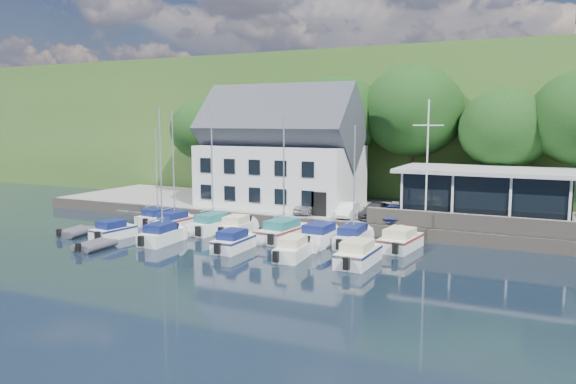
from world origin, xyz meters
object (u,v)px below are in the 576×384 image
object	(u,v)px
car_white	(347,209)
boat_r1_1	(174,175)
car_silver	(306,206)
dinghy_1	(95,244)
boat_r2_0	(113,229)
harbor_building	(281,158)
boat_r1_4	(284,176)
boat_r1_6	(354,182)
boat_r2_1	(161,181)
boat_r1_2	(212,173)
boat_r2_4	(358,252)
dinghy_0	(76,231)
boat_r1_5	(320,233)
car_dgrey	(375,211)
boat_r1_7	(400,239)
club_pavilion	(486,195)
boat_r1_0	(157,174)
car_blue	(394,213)
flagpole	(427,164)
boat_r2_3	(294,247)
boat_r1_3	(238,225)
boat_r2_2	(234,240)

from	to	relation	value
car_white	boat_r1_1	size ratio (longest dim) A/B	0.43
car_silver	dinghy_1	bearing A→B (deg)	-130.17
boat_r2_0	harbor_building	bearing A→B (deg)	71.68
car_silver	boat_r1_1	bearing A→B (deg)	-153.34
boat_r1_4	boat_r1_6	distance (m)	5.26
boat_r1_1	boat_r2_1	distance (m)	5.42
boat_r1_1	boat_r1_2	bearing A→B (deg)	4.13
boat_r2_4	dinghy_0	bearing A→B (deg)	-176.29
boat_r1_5	car_white	bearing A→B (deg)	92.18
car_dgrey	boat_r1_6	size ratio (longest dim) A/B	0.47
boat_r2_1	dinghy_0	distance (m)	8.77
car_white	boat_r1_7	size ratio (longest dim) A/B	0.64
club_pavilion	boat_r2_4	world-z (taller)	club_pavilion
car_silver	boat_r1_1	world-z (taller)	boat_r1_1
car_silver	boat_r1_0	world-z (taller)	boat_r1_0
car_blue	boat_r2_4	bearing A→B (deg)	-103.04
car_silver	boat_r1_5	bearing A→B (deg)	-65.08
club_pavilion	boat_r1_2	size ratio (longest dim) A/B	1.40
flagpole	boat_r2_3	size ratio (longest dim) A/B	1.61
boat_r1_3	club_pavilion	bearing A→B (deg)	20.97
club_pavilion	boat_r1_7	size ratio (longest dim) A/B	2.27
boat_r1_5	boat_r2_1	xyz separation A→B (m)	(-10.36, -4.72, 3.74)
boat_r1_3	boat_r2_4	distance (m)	12.36
harbor_building	car_dgrey	bearing A→B (deg)	-16.26
boat_r1_0	boat_r2_4	xyz separation A→B (m)	(19.54, -5.15, -3.54)
car_blue	boat_r1_2	distance (m)	14.56
boat_r1_6	boat_r2_1	distance (m)	13.71
car_blue	flagpole	bearing A→B (deg)	-39.82
boat_r1_1	boat_r2_3	bearing A→B (deg)	-15.33
car_blue	dinghy_0	world-z (taller)	car_blue
boat_r1_1	dinghy_1	world-z (taller)	boat_r1_1
boat_r1_6	club_pavilion	bearing A→B (deg)	43.41
boat_r1_1	boat_r1_6	world-z (taller)	boat_r1_6
car_blue	boat_r1_6	bearing A→B (deg)	-121.84
boat_r1_0	car_blue	bearing A→B (deg)	23.93
boat_r1_0	boat_r2_1	distance (m)	7.37
boat_r2_0	club_pavilion	bearing A→B (deg)	36.39
flagpole	boat_r1_7	xyz separation A→B (m)	(-0.80, -4.06, -4.89)
boat_r1_0	dinghy_1	xyz separation A→B (m)	(1.94, -9.21, -3.95)
harbor_building	car_silver	world-z (taller)	harbor_building
harbor_building	car_dgrey	distance (m)	10.98
dinghy_0	boat_r1_4	bearing A→B (deg)	11.04
boat_r2_3	boat_r2_4	bearing A→B (deg)	-2.72
boat_r1_0	boat_r1_7	distance (m)	21.14
club_pavilion	boat_r2_3	bearing A→B (deg)	-127.08
boat_r1_4	harbor_building	bearing A→B (deg)	123.86
boat_r1_5	boat_r2_4	xyz separation A→B (m)	(4.31, -4.33, 0.00)
boat_r2_2	boat_r2_4	distance (m)	8.84
boat_r1_7	boat_r2_2	xyz separation A→B (m)	(-10.15, -5.20, -0.03)
flagpole	boat_r1_2	world-z (taller)	flagpole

